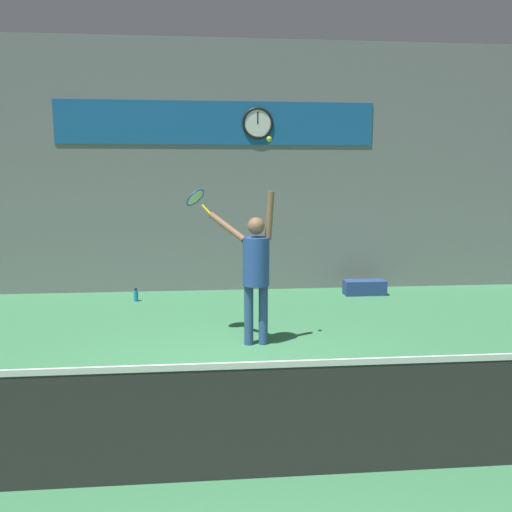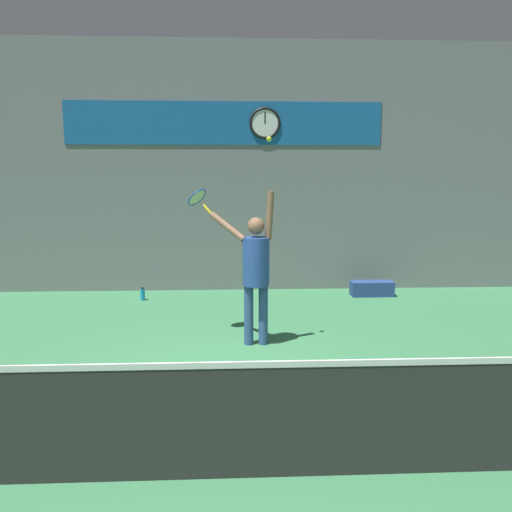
# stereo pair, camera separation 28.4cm
# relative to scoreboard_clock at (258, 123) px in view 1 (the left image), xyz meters

# --- Properties ---
(ground_plane) EXTENTS (18.00, 18.00, 0.00)m
(ground_plane) POSITION_rel_scoreboard_clock_xyz_m (-0.81, -5.44, -3.39)
(ground_plane) COLOR #387A4C
(back_wall) EXTENTS (18.00, 0.10, 5.00)m
(back_wall) POSITION_rel_scoreboard_clock_xyz_m (-0.81, 0.08, -0.89)
(back_wall) COLOR slate
(back_wall) RESTS_ON ground_plane
(sponsor_banner) EXTENTS (6.29, 0.02, 0.84)m
(sponsor_banner) POSITION_rel_scoreboard_clock_xyz_m (-0.81, 0.02, -0.00)
(sponsor_banner) COLOR #195B9E
(scoreboard_clock) EXTENTS (0.63, 0.06, 0.63)m
(scoreboard_clock) POSITION_rel_scoreboard_clock_xyz_m (0.00, 0.00, 0.00)
(scoreboard_clock) COLOR white
(court_net) EXTENTS (6.93, 0.07, 1.06)m
(court_net) POSITION_rel_scoreboard_clock_xyz_m (-0.81, -6.59, -2.89)
(court_net) COLOR #333333
(court_net) RESTS_ON ground_plane
(tennis_player) EXTENTS (0.92, 0.60, 2.15)m
(tennis_player) POSITION_rel_scoreboard_clock_xyz_m (-0.34, -3.42, -2.27)
(tennis_player) COLOR #2D4C7F
(tennis_player) RESTS_ON ground_plane
(tennis_racket) EXTENTS (0.42, 0.40, 0.37)m
(tennis_racket) POSITION_rel_scoreboard_clock_xyz_m (-1.16, -2.93, -1.36)
(tennis_racket) COLOR yellow
(tennis_ball) EXTENTS (0.07, 0.07, 0.07)m
(tennis_ball) POSITION_rel_scoreboard_clock_xyz_m (-0.17, -3.50, -0.56)
(tennis_ball) COLOR #CCDB2D
(water_bottle) EXTENTS (0.09, 0.09, 0.25)m
(water_bottle) POSITION_rel_scoreboard_clock_xyz_m (-2.39, -0.79, -3.28)
(water_bottle) COLOR #198CCC
(water_bottle) RESTS_ON ground_plane
(equipment_bag) EXTENTS (0.83, 0.32, 0.29)m
(equipment_bag) POSITION_rel_scoreboard_clock_xyz_m (2.09, -0.63, -3.24)
(equipment_bag) COLOR navy
(equipment_bag) RESTS_ON ground_plane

